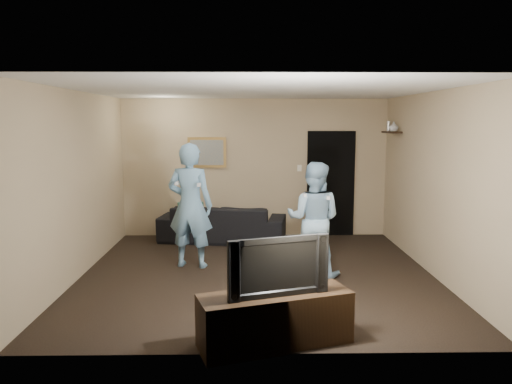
{
  "coord_description": "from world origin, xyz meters",
  "views": [
    {
      "loc": [
        -0.14,
        -6.94,
        2.17
      ],
      "look_at": [
        -0.01,
        0.3,
        1.15
      ],
      "focal_mm": 35.0,
      "sensor_mm": 36.0,
      "label": 1
    }
  ],
  "objects_px": {
    "wii_player_left": "(190,205)",
    "wii_player_right": "(314,219)",
    "sofa": "(223,223)",
    "tv_console": "(275,319)",
    "television": "(275,264)"
  },
  "relations": [
    {
      "from": "tv_console",
      "to": "wii_player_right",
      "type": "height_order",
      "value": "wii_player_right"
    },
    {
      "from": "sofa",
      "to": "wii_player_left",
      "type": "distance_m",
      "value": 1.8
    },
    {
      "from": "sofa",
      "to": "wii_player_left",
      "type": "bearing_deg",
      "value": 84.92
    },
    {
      "from": "sofa",
      "to": "tv_console",
      "type": "bearing_deg",
      "value": 108.04
    },
    {
      "from": "tv_console",
      "to": "television",
      "type": "bearing_deg",
      "value": 0.0
    },
    {
      "from": "television",
      "to": "wii_player_right",
      "type": "xyz_separation_m",
      "value": [
        0.67,
        2.24,
        0.0
      ]
    },
    {
      "from": "wii_player_left",
      "to": "sofa",
      "type": "bearing_deg",
      "value": 76.34
    },
    {
      "from": "sofa",
      "to": "television",
      "type": "height_order",
      "value": "television"
    },
    {
      "from": "sofa",
      "to": "wii_player_left",
      "type": "xyz_separation_m",
      "value": [
        -0.4,
        -1.64,
        0.6
      ]
    },
    {
      "from": "wii_player_left",
      "to": "wii_player_right",
      "type": "bearing_deg",
      "value": -14.14
    },
    {
      "from": "sofa",
      "to": "tv_console",
      "type": "relative_size",
      "value": 1.52
    },
    {
      "from": "wii_player_left",
      "to": "wii_player_right",
      "type": "xyz_separation_m",
      "value": [
        1.79,
        -0.45,
        -0.12
      ]
    },
    {
      "from": "wii_player_right",
      "to": "wii_player_left",
      "type": "bearing_deg",
      "value": 165.86
    },
    {
      "from": "television",
      "to": "sofa",
      "type": "bearing_deg",
      "value": 81.6
    },
    {
      "from": "tv_console",
      "to": "wii_player_left",
      "type": "xyz_separation_m",
      "value": [
        -1.12,
        2.69,
        0.68
      ]
    }
  ]
}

